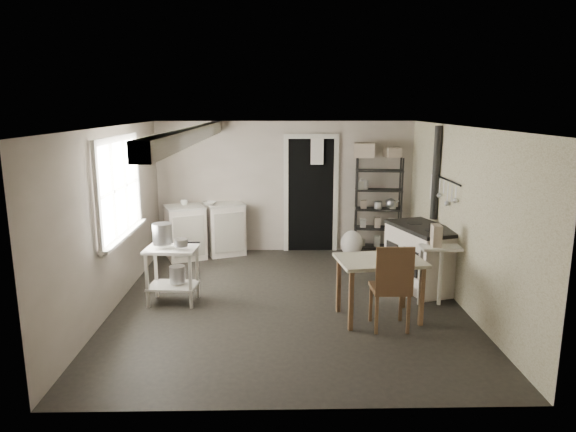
{
  "coord_description": "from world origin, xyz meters",
  "views": [
    {
      "loc": [
        -0.14,
        -6.45,
        2.55
      ],
      "look_at": [
        0.0,
        0.3,
        1.1
      ],
      "focal_mm": 32.0,
      "sensor_mm": 36.0,
      "label": 1
    }
  ],
  "objects_px": {
    "base_cabinets": "(205,230)",
    "work_table": "(379,289)",
    "chair": "(390,288)",
    "flour_sack": "(352,243)",
    "prep_table": "(173,274)",
    "stove": "(422,257)",
    "shelf_rack": "(378,200)",
    "stockpot": "(162,234)"
  },
  "relations": [
    {
      "from": "chair",
      "to": "flour_sack",
      "type": "xyz_separation_m",
      "value": [
        -0.02,
        2.91,
        -0.24
      ]
    },
    {
      "from": "prep_table",
      "to": "work_table",
      "type": "distance_m",
      "value": 2.67
    },
    {
      "from": "shelf_rack",
      "to": "chair",
      "type": "bearing_deg",
      "value": -92.46
    },
    {
      "from": "stockpot",
      "to": "prep_table",
      "type": "bearing_deg",
      "value": 0.9
    },
    {
      "from": "prep_table",
      "to": "work_table",
      "type": "height_order",
      "value": "prep_table"
    },
    {
      "from": "stockpot",
      "to": "chair",
      "type": "relative_size",
      "value": 0.26
    },
    {
      "from": "prep_table",
      "to": "chair",
      "type": "bearing_deg",
      "value": -17.28
    },
    {
      "from": "base_cabinets",
      "to": "flour_sack",
      "type": "relative_size",
      "value": 3.0
    },
    {
      "from": "base_cabinets",
      "to": "flour_sack",
      "type": "xyz_separation_m",
      "value": [
        2.53,
        -0.12,
        -0.22
      ]
    },
    {
      "from": "base_cabinets",
      "to": "work_table",
      "type": "xyz_separation_m",
      "value": [
        2.48,
        -2.76,
        -0.08
      ]
    },
    {
      "from": "stockpot",
      "to": "chair",
      "type": "xyz_separation_m",
      "value": [
        2.79,
        -0.83,
        -0.45
      ]
    },
    {
      "from": "stockpot",
      "to": "shelf_rack",
      "type": "height_order",
      "value": "shelf_rack"
    },
    {
      "from": "base_cabinets",
      "to": "chair",
      "type": "relative_size",
      "value": 1.33
    },
    {
      "from": "work_table",
      "to": "base_cabinets",
      "type": "bearing_deg",
      "value": 131.87
    },
    {
      "from": "flour_sack",
      "to": "prep_table",
      "type": "bearing_deg",
      "value": -142.03
    },
    {
      "from": "shelf_rack",
      "to": "work_table",
      "type": "height_order",
      "value": "shelf_rack"
    },
    {
      "from": "prep_table",
      "to": "shelf_rack",
      "type": "distance_m",
      "value": 3.94
    },
    {
      "from": "base_cabinets",
      "to": "prep_table",
      "type": "bearing_deg",
      "value": -114.91
    },
    {
      "from": "shelf_rack",
      "to": "work_table",
      "type": "relative_size",
      "value": 1.7
    },
    {
      "from": "base_cabinets",
      "to": "shelf_rack",
      "type": "distance_m",
      "value": 3.05
    },
    {
      "from": "stove",
      "to": "chair",
      "type": "xyz_separation_m",
      "value": [
        -0.76,
        -1.38,
        0.05
      ]
    },
    {
      "from": "work_table",
      "to": "flour_sack",
      "type": "height_order",
      "value": "work_table"
    },
    {
      "from": "shelf_rack",
      "to": "stove",
      "type": "xyz_separation_m",
      "value": [
        0.3,
        -1.77,
        -0.51
      ]
    },
    {
      "from": "stove",
      "to": "work_table",
      "type": "bearing_deg",
      "value": -143.87
    },
    {
      "from": "work_table",
      "to": "shelf_rack",
      "type": "bearing_deg",
      "value": 79.55
    },
    {
      "from": "stockpot",
      "to": "chair",
      "type": "distance_m",
      "value": 2.94
    },
    {
      "from": "prep_table",
      "to": "base_cabinets",
      "type": "relative_size",
      "value": 0.55
    },
    {
      "from": "prep_table",
      "to": "stove",
      "type": "xyz_separation_m",
      "value": [
        3.44,
        0.54,
        0.04
      ]
    },
    {
      "from": "base_cabinets",
      "to": "flour_sack",
      "type": "bearing_deg",
      "value": -24.1
    },
    {
      "from": "prep_table",
      "to": "flour_sack",
      "type": "bearing_deg",
      "value": 37.97
    },
    {
      "from": "stove",
      "to": "flour_sack",
      "type": "relative_size",
      "value": 2.47
    },
    {
      "from": "stove",
      "to": "stockpot",
      "type": "bearing_deg",
      "value": 171.69
    },
    {
      "from": "shelf_rack",
      "to": "flour_sack",
      "type": "height_order",
      "value": "shelf_rack"
    },
    {
      "from": "flour_sack",
      "to": "stove",
      "type": "bearing_deg",
      "value": -63.0
    },
    {
      "from": "stockpot",
      "to": "work_table",
      "type": "height_order",
      "value": "stockpot"
    },
    {
      "from": "base_cabinets",
      "to": "stockpot",
      "type": "bearing_deg",
      "value": -117.69
    },
    {
      "from": "stockpot",
      "to": "shelf_rack",
      "type": "xyz_separation_m",
      "value": [
        3.25,
        2.32,
        0.01
      ]
    },
    {
      "from": "stockpot",
      "to": "shelf_rack",
      "type": "distance_m",
      "value": 3.99
    },
    {
      "from": "base_cabinets",
      "to": "stove",
      "type": "relative_size",
      "value": 1.21
    },
    {
      "from": "prep_table",
      "to": "work_table",
      "type": "bearing_deg",
      "value": -12.36
    },
    {
      "from": "prep_table",
      "to": "flour_sack",
      "type": "xyz_separation_m",
      "value": [
        2.66,
        2.08,
        -0.16
      ]
    },
    {
      "from": "base_cabinets",
      "to": "stove",
      "type": "height_order",
      "value": "base_cabinets"
    }
  ]
}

